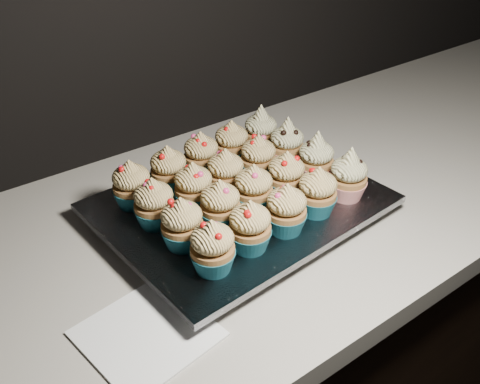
# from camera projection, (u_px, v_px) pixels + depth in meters

# --- Properties ---
(cabinet) EXTENTS (2.40, 0.60, 0.86)m
(cabinet) POSITION_uv_depth(u_px,v_px,m) (304.00, 343.00, 1.27)
(cabinet) COLOR black
(cabinet) RESTS_ON ground
(worktop) EXTENTS (2.44, 0.64, 0.04)m
(worktop) POSITION_uv_depth(u_px,v_px,m) (319.00, 184.00, 1.03)
(worktop) COLOR beige
(worktop) RESTS_ON cabinet
(napkin) EXTENTS (0.17, 0.17, 0.00)m
(napkin) POSITION_uv_depth(u_px,v_px,m) (147.00, 334.00, 0.69)
(napkin) COLOR white
(napkin) RESTS_ON worktop
(baking_tray) EXTENTS (0.43, 0.34, 0.02)m
(baking_tray) POSITION_uv_depth(u_px,v_px,m) (240.00, 211.00, 0.90)
(baking_tray) COLOR black
(baking_tray) RESTS_ON worktop
(foil_lining) EXTENTS (0.46, 0.37, 0.01)m
(foil_lining) POSITION_uv_depth(u_px,v_px,m) (240.00, 203.00, 0.89)
(foil_lining) COLOR silver
(foil_lining) RESTS_ON baking_tray
(cupcake_0) EXTENTS (0.06, 0.06, 0.08)m
(cupcake_0) POSITION_uv_depth(u_px,v_px,m) (212.00, 247.00, 0.72)
(cupcake_0) COLOR #1A6A7B
(cupcake_0) RESTS_ON foil_lining
(cupcake_1) EXTENTS (0.06, 0.06, 0.08)m
(cupcake_1) POSITION_uv_depth(u_px,v_px,m) (250.00, 227.00, 0.76)
(cupcake_1) COLOR #1A6A7B
(cupcake_1) RESTS_ON foil_lining
(cupcake_2) EXTENTS (0.06, 0.06, 0.08)m
(cupcake_2) POSITION_uv_depth(u_px,v_px,m) (286.00, 210.00, 0.80)
(cupcake_2) COLOR #1A6A7B
(cupcake_2) RESTS_ON foil_lining
(cupcake_3) EXTENTS (0.06, 0.06, 0.08)m
(cupcake_3) POSITION_uv_depth(u_px,v_px,m) (317.00, 192.00, 0.84)
(cupcake_3) COLOR #1A6A7B
(cupcake_3) RESTS_ON foil_lining
(cupcake_4) EXTENTS (0.06, 0.06, 0.10)m
(cupcake_4) POSITION_uv_depth(u_px,v_px,m) (348.00, 176.00, 0.87)
(cupcake_4) COLOR red
(cupcake_4) RESTS_ON foil_lining
(cupcake_5) EXTENTS (0.06, 0.06, 0.08)m
(cupcake_5) POSITION_uv_depth(u_px,v_px,m) (182.00, 224.00, 0.77)
(cupcake_5) COLOR #1A6A7B
(cupcake_5) RESTS_ON foil_lining
(cupcake_6) EXTENTS (0.06, 0.06, 0.08)m
(cupcake_6) POSITION_uv_depth(u_px,v_px,m) (220.00, 205.00, 0.81)
(cupcake_6) COLOR #1A6A7B
(cupcake_6) RESTS_ON foil_lining
(cupcake_7) EXTENTS (0.06, 0.06, 0.08)m
(cupcake_7) POSITION_uv_depth(u_px,v_px,m) (254.00, 189.00, 0.84)
(cupcake_7) COLOR #1A6A7B
(cupcake_7) RESTS_ON foil_lining
(cupcake_8) EXTENTS (0.06, 0.06, 0.08)m
(cupcake_8) POSITION_uv_depth(u_px,v_px,m) (286.00, 176.00, 0.88)
(cupcake_8) COLOR #1A6A7B
(cupcake_8) RESTS_ON foil_lining
(cupcake_9) EXTENTS (0.06, 0.06, 0.10)m
(cupcake_9) POSITION_uv_depth(u_px,v_px,m) (316.00, 159.00, 0.92)
(cupcake_9) COLOR red
(cupcake_9) RESTS_ON foil_lining
(cupcake_10) EXTENTS (0.06, 0.06, 0.08)m
(cupcake_10) POSITION_uv_depth(u_px,v_px,m) (154.00, 204.00, 0.81)
(cupcake_10) COLOR #1A6A7B
(cupcake_10) RESTS_ON foil_lining
(cupcake_11) EXTENTS (0.06, 0.06, 0.08)m
(cupcake_11) POSITION_uv_depth(u_px,v_px,m) (194.00, 187.00, 0.85)
(cupcake_11) COLOR #1A6A7B
(cupcake_11) RESTS_ON foil_lining
(cupcake_12) EXTENTS (0.06, 0.06, 0.08)m
(cupcake_12) POSITION_uv_depth(u_px,v_px,m) (226.00, 173.00, 0.88)
(cupcake_12) COLOR #1A6A7B
(cupcake_12) RESTS_ON foil_lining
(cupcake_13) EXTENTS (0.06, 0.06, 0.08)m
(cupcake_13) POSITION_uv_depth(u_px,v_px,m) (258.00, 158.00, 0.92)
(cupcake_13) COLOR #1A6A7B
(cupcake_13) RESTS_ON foil_lining
(cupcake_14) EXTENTS (0.06, 0.06, 0.10)m
(cupcake_14) POSITION_uv_depth(u_px,v_px,m) (287.00, 144.00, 0.96)
(cupcake_14) COLOR red
(cupcake_14) RESTS_ON foil_lining
(cupcake_15) EXTENTS (0.06, 0.06, 0.08)m
(cupcake_15) POSITION_uv_depth(u_px,v_px,m) (132.00, 185.00, 0.85)
(cupcake_15) COLOR #1A6A7B
(cupcake_15) RESTS_ON foil_lining
(cupcake_16) EXTENTS (0.06, 0.06, 0.08)m
(cupcake_16) POSITION_uv_depth(u_px,v_px,m) (169.00, 170.00, 0.89)
(cupcake_16) COLOR #1A6A7B
(cupcake_16) RESTS_ON foil_lining
(cupcake_17) EXTENTS (0.06, 0.06, 0.08)m
(cupcake_17) POSITION_uv_depth(u_px,v_px,m) (201.00, 155.00, 0.93)
(cupcake_17) COLOR #1A6A7B
(cupcake_17) RESTS_ON foil_lining
(cupcake_18) EXTENTS (0.06, 0.06, 0.08)m
(cupcake_18) POSITION_uv_depth(u_px,v_px,m) (232.00, 143.00, 0.97)
(cupcake_18) COLOR #1A6A7B
(cupcake_18) RESTS_ON foil_lining
(cupcake_19) EXTENTS (0.06, 0.06, 0.10)m
(cupcake_19) POSITION_uv_depth(u_px,v_px,m) (261.00, 131.00, 1.01)
(cupcake_19) COLOR red
(cupcake_19) RESTS_ON foil_lining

